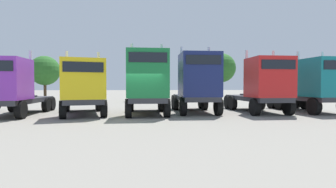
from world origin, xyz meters
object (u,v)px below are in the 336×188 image
semi_truck_yellow (83,87)px  semi_truck_teal (317,85)px  semi_truck_red (263,85)px  semi_truck_navy (197,83)px  semi_truck_green (147,82)px  semi_truck_purple (10,87)px

semi_truck_yellow → semi_truck_teal: (15.30, 0.47, 0.15)m
semi_truck_red → semi_truck_teal: semi_truck_teal is taller
semi_truck_navy → semi_truck_green: bearing=-76.3°
semi_truck_green → semi_truck_purple: bearing=-91.6°
semi_truck_purple → semi_truck_red: 15.72m
semi_truck_yellow → semi_truck_teal: semi_truck_teal is taller
semi_truck_navy → semi_truck_teal: size_ratio=0.98×
semi_truck_purple → semi_truck_green: (8.08, -0.02, 0.28)m
semi_truck_yellow → semi_truck_navy: bearing=81.3°
semi_truck_purple → semi_truck_yellow: 4.20m
semi_truck_red → semi_truck_navy: bearing=-95.7°
semi_truck_purple → semi_truck_red: size_ratio=1.04×
semi_truck_yellow → semi_truck_teal: size_ratio=1.08×
semi_truck_teal → semi_truck_navy: bearing=-95.6°
semi_truck_purple → semi_truck_red: bearing=89.5°
semi_truck_navy → semi_truck_teal: bearing=88.0°
semi_truck_yellow → semi_truck_green: 3.90m
semi_truck_purple → semi_truck_teal: (19.50, 0.62, 0.12)m
semi_truck_purple → semi_truck_red: (15.71, 0.49, 0.10)m
semi_truck_red → semi_truck_teal: size_ratio=1.00×
semi_truck_green → semi_truck_teal: (11.41, 0.63, -0.15)m
semi_truck_purple → semi_truck_teal: 19.51m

